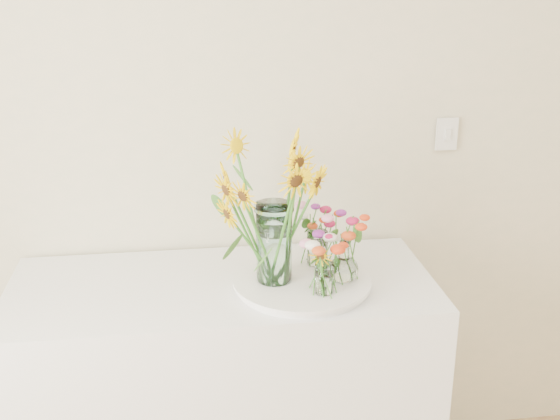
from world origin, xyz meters
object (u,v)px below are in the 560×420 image
Objects in this scene: mason_jar at (274,243)px; small_vase_c at (317,248)px; tray at (302,284)px; small_vase_b at (344,261)px; small_vase_a at (324,279)px; counter at (226,399)px.

small_vase_c is at bearing 33.20° from mason_jar.
tray is 0.16m from small_vase_b.
small_vase_c is (0.02, 0.22, 0.01)m from small_vase_a.
tray is 0.17m from mason_jar.
counter is at bearing 160.06° from mason_jar.
small_vase_a is (0.31, -0.17, 0.53)m from counter.
counter is 0.63m from mason_jar.
small_vase_a is 0.84× the size of small_vase_c.
mason_jar is 0.23m from small_vase_b.
tray is 4.12× the size of small_vase_a.
mason_jar is 0.20m from small_vase_a.
tray is 3.47× the size of small_vase_c.
mason_jar reaches higher than small_vase_b.
mason_jar is at bearing 172.91° from small_vase_b.
counter is 10.22× the size of small_vase_b.
counter is at bearing 164.67° from tray.
tray reaches higher than counter.
mason_jar is at bearing 141.74° from small_vase_a.
counter is 0.67m from small_vase_b.
small_vase_b is at bearing -7.59° from tray.
mason_jar is at bearing -19.94° from counter.
small_vase_b is (0.08, 0.08, 0.02)m from small_vase_a.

